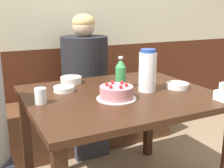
{
  "coord_description": "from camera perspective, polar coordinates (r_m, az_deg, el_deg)",
  "views": [
    {
      "loc": [
        -0.78,
        -1.46,
        1.24
      ],
      "look_at": [
        -0.03,
        0.05,
        0.8
      ],
      "focal_mm": 45.0,
      "sensor_mm": 36.0,
      "label": 1
    }
  ],
  "objects": [
    {
      "name": "water_pitcher",
      "position": [
        1.76,
        7.22,
        2.67
      ],
      "size": [
        0.11,
        0.11,
        0.27
      ],
      "color": "white",
      "rests_on": "dining_table"
    },
    {
      "name": "bowl_soup_white",
      "position": [
        1.88,
        13.18,
        -0.31
      ],
      "size": [
        0.15,
        0.15,
        0.03
      ],
      "color": "white",
      "rests_on": "dining_table"
    },
    {
      "name": "soju_bottle",
      "position": [
        1.81,
        1.76,
        2.18
      ],
      "size": [
        0.07,
        0.07,
        0.21
      ],
      "color": "#388E4C",
      "rests_on": "dining_table"
    },
    {
      "name": "back_wall",
      "position": [
        2.63,
        -9.57,
        14.74
      ],
      "size": [
        4.8,
        0.04,
        2.5
      ],
      "color": "#4C2314",
      "rests_on": "ground_plane"
    },
    {
      "name": "bench_seat",
      "position": [
        2.62,
        -7.16,
        -8.1
      ],
      "size": [
        1.85,
        0.38,
        0.46
      ],
      "color": "#56331E",
      "rests_on": "ground_plane"
    },
    {
      "name": "bowl_rice_small",
      "position": [
        1.98,
        -8.32,
        0.84
      ],
      "size": [
        0.15,
        0.15,
        0.04
      ],
      "color": "white",
      "rests_on": "dining_table"
    },
    {
      "name": "person_pale_blue_shirt",
      "position": [
        2.43,
        -5.47,
        -0.39
      ],
      "size": [
        0.39,
        0.39,
        1.22
      ],
      "rotation": [
        0.0,
        0.0,
        -1.57
      ],
      "color": "#33333D",
      "rests_on": "ground_plane"
    },
    {
      "name": "bowl_side_dish",
      "position": [
        1.78,
        -9.74,
        -0.99
      ],
      "size": [
        0.13,
        0.13,
        0.03
      ],
      "color": "white",
      "rests_on": "dining_table"
    },
    {
      "name": "glass_water_tall",
      "position": [
        1.57,
        -14.33,
        -2.36
      ],
      "size": [
        0.06,
        0.06,
        0.09
      ],
      "color": "silver",
      "rests_on": "dining_table"
    },
    {
      "name": "dining_table",
      "position": [
        1.76,
        1.58,
        -4.95
      ],
      "size": [
        1.13,
        0.95,
        0.75
      ],
      "color": "#381E11",
      "rests_on": "ground_plane"
    },
    {
      "name": "birthday_cake",
      "position": [
        1.6,
        0.91,
        -1.77
      ],
      "size": [
        0.23,
        0.23,
        0.1
      ],
      "color": "white",
      "rests_on": "dining_table"
    }
  ]
}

